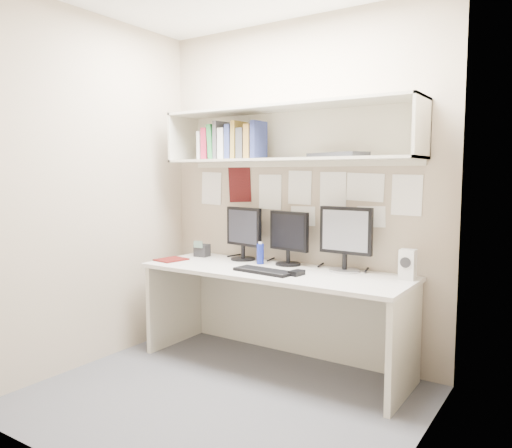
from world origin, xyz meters
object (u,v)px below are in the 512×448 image
Objects in this scene: speaker at (408,264)px; monitor_right at (346,236)px; monitor_left at (244,231)px; desk at (274,318)px; desk_phone at (202,250)px; maroon_notebook at (171,260)px; keyboard at (264,271)px; monitor_center at (289,235)px.

monitor_right is at bearing 173.00° from speaker.
desk is at bearing -16.02° from monitor_left.
monitor_left is at bearing 152.64° from desk.
monitor_left is 0.88m from monitor_right.
desk is 14.58× the size of desk_phone.
monitor_left is at bearing -177.80° from monitor_right.
maroon_notebook is at bearing -173.36° from speaker.
maroon_notebook is at bearing -175.25° from keyboard.
monitor_left is 1.04× the size of monitor_center.
keyboard is (0.00, -0.36, -0.22)m from monitor_center.
monitor_center reaches higher than speaker.
monitor_left reaches higher than desk_phone.
keyboard is (0.43, -0.36, -0.22)m from monitor_left.
maroon_notebook is (-1.36, -0.35, -0.25)m from monitor_right.
keyboard is at bearing -25.19° from desk_phone.
keyboard is at bearing -79.59° from monitor_center.
desk is at bearing 17.22° from maroon_notebook.
desk is 1.04m from speaker.
monitor_center reaches higher than desk_phone.
monitor_right reaches higher than monitor_left.
desk is 4.87× the size of monitor_center.
keyboard is 2.24× the size of speaker.
monitor_right is 3.37× the size of desk_phone.
monitor_right is (0.46, -0.00, 0.02)m from monitor_center.
desk is at bearing 96.19° from keyboard.
speaker is at bearing 19.04° from maroon_notebook.
monitor_left is at bearing 4.20° from desk_phone.
maroon_notebook reaches higher than desk.
monitor_center is 0.98m from maroon_notebook.
maroon_notebook is 1.67× the size of desk_phone.
monitor_left reaches higher than desk.
keyboard reaches higher than desk.
speaker is at bearing 25.79° from keyboard.
desk_phone reaches higher than desk.
desk_phone reaches higher than maroon_notebook.
speaker is (0.92, -0.03, -0.13)m from monitor_center.
keyboard is at bearing -29.15° from monitor_left.
maroon_notebook is at bearing -171.85° from desk.
monitor_center is at bearing 30.36° from maroon_notebook.
desk_phone is (-1.73, -0.03, -0.05)m from speaker.
monitor_right is at bearing -2.04° from desk_phone.
speaker reaches higher than maroon_notebook.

